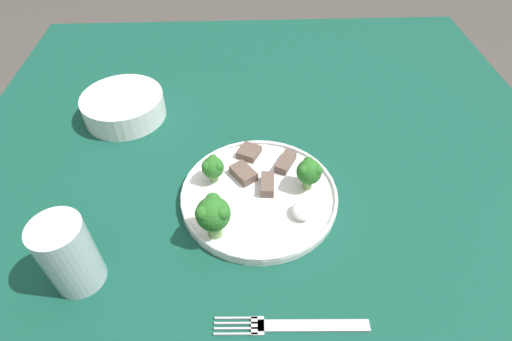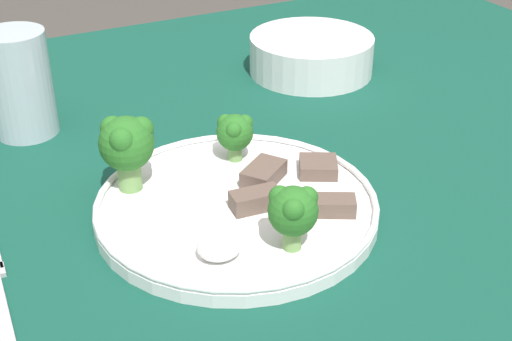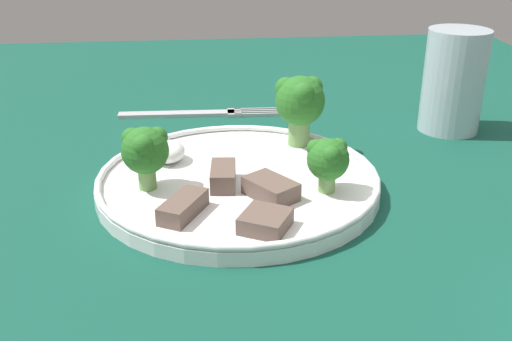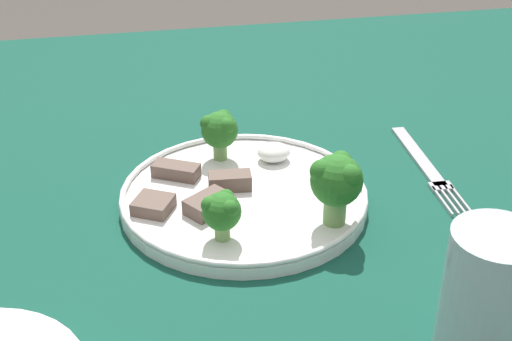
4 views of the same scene
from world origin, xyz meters
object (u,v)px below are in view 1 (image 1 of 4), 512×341
object	(u,v)px
fork	(293,326)
drinking_glass	(70,257)
dinner_plate	(259,195)
cream_bowl	(124,107)

from	to	relation	value
fork	drinking_glass	bearing A→B (deg)	74.09
dinner_plate	drinking_glass	world-z (taller)	drinking_glass
cream_bowl	fork	bearing A→B (deg)	-146.86
dinner_plate	fork	xyz separation A→B (m)	(-0.21, -0.03, -0.01)
fork	drinking_glass	xyz separation A→B (m)	(0.08, 0.28, 0.05)
fork	cream_bowl	world-z (taller)	cream_bowl
dinner_plate	fork	distance (m)	0.22
dinner_plate	drinking_glass	distance (m)	0.29
dinner_plate	fork	size ratio (longest dim) A/B	1.29
cream_bowl	drinking_glass	bearing A→B (deg)	-179.01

